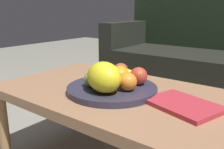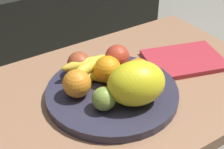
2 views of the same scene
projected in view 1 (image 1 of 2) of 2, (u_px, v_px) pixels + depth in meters
name	position (u px, v px, depth m)	size (l,w,h in m)	color
coffee_table	(116.00, 101.00, 1.07)	(1.04, 0.61, 0.40)	#956A4B
couch	(212.00, 64.00, 2.00)	(1.70, 0.70, 0.90)	black
fruit_bowl	(112.00, 89.00, 1.04)	(0.38, 0.38, 0.03)	#2D2C3E
melon_large_front	(104.00, 77.00, 0.95)	(0.15, 0.12, 0.12)	yellow
orange_front	(120.00, 75.00, 1.05)	(0.08, 0.08, 0.08)	orange
orange_left	(128.00, 82.00, 0.97)	(0.07, 0.07, 0.07)	orange
orange_right	(99.00, 72.00, 1.11)	(0.08, 0.08, 0.08)	orange
apple_front	(91.00, 79.00, 1.02)	(0.06, 0.06, 0.06)	olive
apple_left	(139.00, 76.00, 1.05)	(0.08, 0.08, 0.08)	#B83D27
apple_right	(121.00, 71.00, 1.14)	(0.07, 0.07, 0.07)	#A84828
banana_bunch	(119.00, 75.00, 1.11)	(0.16, 0.15, 0.06)	yellow
magazine	(183.00, 104.00, 0.89)	(0.25, 0.18, 0.02)	#B52D39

